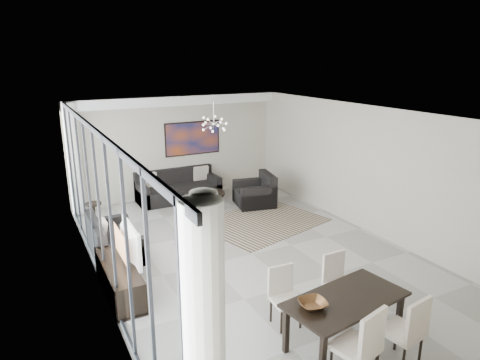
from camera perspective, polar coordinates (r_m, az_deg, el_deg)
room_shell at (r=8.67m, az=4.39°, el=-0.54°), size 6.00×9.00×2.90m
window_wall at (r=7.53m, az=-17.63°, el=-3.74°), size 0.37×8.95×2.90m
soffit at (r=12.06m, az=-8.43°, el=10.43°), size 5.98×0.40×0.26m
painting at (r=12.54m, az=-6.32°, el=5.55°), size 1.68×0.04×0.98m
chandelier at (r=10.56m, az=-3.50°, el=7.49°), size 0.66×0.66×0.71m
rug at (r=10.61m, az=2.86°, el=-5.59°), size 3.29×2.82×0.01m
coffee_table at (r=11.71m, az=-4.61°, el=-2.45°), size 1.07×1.07×0.37m
bowl_coffee at (r=11.66m, az=-4.71°, el=-1.50°), size 0.28×0.28×0.08m
sofa_main at (r=12.29m, az=-8.25°, el=-1.31°), size 2.30×0.94×0.84m
loveseat at (r=9.22m, az=-16.62°, el=-7.99°), size 0.89×1.58×0.79m
armchair at (r=11.74m, az=2.12°, el=-1.91°), size 1.17×1.21×0.87m
side_table at (r=10.96m, az=-18.91°, el=-3.80°), size 0.39×0.39×0.54m
tv_console at (r=7.78m, az=-15.81°, el=-12.54°), size 0.50×1.77×0.55m
television at (r=7.61m, az=-15.08°, el=-8.10°), size 0.17×1.14×0.65m
dining_table at (r=6.32m, az=13.92°, el=-15.71°), size 1.86×1.11×0.73m
dining_chair_sw at (r=5.68m, az=16.10°, el=-20.09°), size 0.60×0.60×1.08m
dining_chair_se at (r=6.18m, az=21.63°, el=-17.82°), size 0.53×0.53×1.03m
dining_chair_nw at (r=6.69m, az=5.80°, el=-14.57°), size 0.44×0.44×0.91m
dining_chair_ne at (r=7.19m, az=12.79°, el=-12.51°), size 0.43×0.43×0.93m
bowl_dining at (r=5.97m, az=9.69°, el=-16.01°), size 0.43×0.43×0.09m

